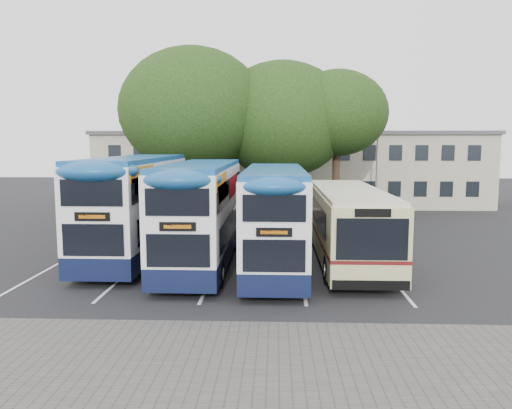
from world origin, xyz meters
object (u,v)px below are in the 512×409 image
object	(u,v)px
tree_left	(193,110)
bus_dd_mid	(202,209)
bus_single	(348,220)
lamp_post	(378,145)
bus_dd_right	(274,214)
bus_dd_left	(136,202)
tree_right	(337,113)
tree_mid	(282,120)

from	to	relation	value
tree_left	bus_dd_mid	world-z (taller)	tree_left
bus_single	lamp_post	bearing A→B (deg)	74.00
lamp_post	bus_dd_right	xyz separation A→B (m)	(-7.31, -15.46, -2.77)
bus_dd_left	bus_single	distance (m)	9.71
bus_dd_right	tree_left	bearing A→B (deg)	113.36
tree_right	bus_dd_right	xyz separation A→B (m)	(-4.10, -13.12, -4.88)
tree_left	bus_dd_mid	bearing A→B (deg)	-79.17
tree_right	bus_dd_left	world-z (taller)	tree_right
tree_left	bus_dd_right	xyz separation A→B (m)	(5.44, -12.61, -5.08)
tree_right	bus_single	bearing A→B (deg)	-94.09
lamp_post	bus_dd_mid	bearing A→B (deg)	-124.98
tree_right	bus_dd_right	size ratio (longest dim) A/B	1.00
tree_left	bus_dd_right	bearing A→B (deg)	-66.64
tree_right	bus_dd_left	xyz separation A→B (m)	(-10.50, -11.10, -4.66)
tree_right	bus_single	xyz separation A→B (m)	(-0.84, -11.78, -5.36)
lamp_post	tree_left	xyz separation A→B (m)	(-12.75, -2.85, 2.31)
lamp_post	bus_dd_left	xyz separation A→B (m)	(-13.71, -13.43, -2.54)
tree_left	bus_dd_right	world-z (taller)	tree_left
tree_right	tree_mid	bearing A→B (deg)	171.27
tree_mid	bus_single	distance (m)	13.59
tree_left	bus_single	xyz separation A→B (m)	(8.70, -11.26, -5.55)
bus_dd_mid	bus_single	xyz separation A→B (m)	(6.39, 0.81, -0.58)
bus_dd_mid	lamp_post	bearing A→B (deg)	55.02
tree_mid	tree_right	distance (m)	3.72
tree_left	tree_right	xyz separation A→B (m)	(9.55, 0.51, -0.20)
lamp_post	tree_left	bearing A→B (deg)	-167.41
lamp_post	bus_dd_mid	xyz separation A→B (m)	(-10.44, -14.92, -2.66)
tree_mid	bus_single	xyz separation A→B (m)	(2.81, -12.34, -4.97)
tree_mid	bus_single	size ratio (longest dim) A/B	0.99
bus_single	bus_dd_left	bearing A→B (deg)	175.98
lamp_post	tree_right	size ratio (longest dim) A/B	0.90
bus_single	tree_right	bearing A→B (deg)	85.91
lamp_post	bus_dd_mid	distance (m)	18.40
bus_dd_right	bus_dd_left	bearing A→B (deg)	162.43
tree_mid	bus_dd_mid	bearing A→B (deg)	-105.22
tree_left	bus_dd_left	bearing A→B (deg)	-95.17
tree_left	tree_mid	world-z (taller)	tree_left
lamp_post	tree_mid	distance (m)	7.29
bus_dd_left	bus_single	size ratio (longest dim) A/B	1.01
tree_mid	lamp_post	bearing A→B (deg)	14.47
lamp_post	bus_dd_right	world-z (taller)	lamp_post
bus_dd_left	bus_dd_right	bearing A→B (deg)	-17.57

